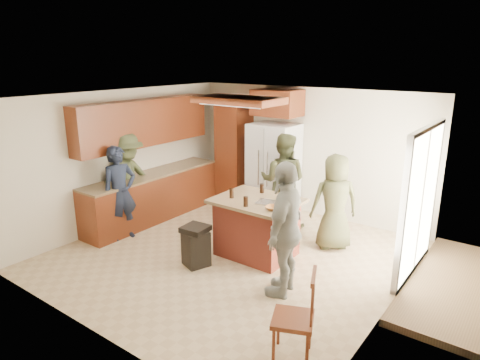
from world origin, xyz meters
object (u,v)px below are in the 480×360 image
Objects in this scene: person_counter at (128,181)px; trash_bin at (196,245)px; person_behind_left at (283,181)px; person_behind_right at (335,202)px; person_front_left at (120,193)px; spindle_chair at (295,319)px; kitchen_island at (257,227)px; person_side_right at (285,229)px; refrigerator at (273,169)px.

person_counter is 2.14m from trash_bin.
person_behind_left is 1.18m from person_behind_right.
person_front_left is 2.88m from person_behind_left.
trash_bin is at bearing 157.00° from spindle_chair.
person_behind_right is 2.52× the size of trash_bin.
kitchen_island is at bearing 57.70° from trash_bin.
person_side_right reaches higher than refrigerator.
person_behind_right is at bearing 52.33° from trash_bin.
person_front_left is 0.90× the size of person_side_right.
person_behind_left is 0.98× the size of refrigerator.
person_counter reaches higher than person_behind_right.
person_behind_right is 1.59× the size of spindle_chair.
person_behind_right is 3.69m from person_counter.
person_side_right is 1.42× the size of kitchen_island.
spindle_chair is at bearing 23.26° from person_side_right.
person_behind_left reaches higher than trash_bin.
refrigerator reaches higher than person_behind_left.
person_behind_left is at bearing 102.57° from kitchen_island.
person_front_left is at bearing 29.46° from person_behind_left.
person_counter is at bearing 168.29° from trash_bin.
person_front_left is 0.51m from person_counter.
person_counter is (-2.27, -1.68, 0.01)m from person_behind_left.
refrigerator reaches higher than person_counter.
refrigerator is 4.45m from spindle_chair.
person_behind_right is at bearing 148.83° from person_behind_left.
person_behind_left is 1.77× the size of spindle_chair.
person_behind_left is 1.37× the size of kitchen_island.
person_side_right is 3.50m from person_counter.
person_counter is at bearing -107.13° from person_side_right.
spindle_chair is at bearing -97.65° from person_counter.
person_front_left reaches higher than spindle_chair.
person_side_right is at bearing -84.81° from person_counter.
person_behind_left reaches higher than spindle_chair.
person_counter reaches higher than kitchen_island.
trash_bin is at bearing -122.30° from kitchen_island.
person_side_right is 1.59m from trash_bin.
person_counter reaches higher than person_front_left.
kitchen_island is 1.29× the size of spindle_chair.
trash_bin is (0.32, -2.69, -0.58)m from refrigerator.
person_counter is 2.83m from refrigerator.
person_counter reaches higher than trash_bin.
person_counter is at bearing 48.75° from person_front_left.
kitchen_island is (2.55, 0.42, -0.41)m from person_counter.
person_front_left is at bearing -159.60° from kitchen_island.
person_side_right reaches higher than person_counter.
person_counter reaches higher than spindle_chair.
person_counter is 1.79× the size of spindle_chair.
person_front_left is 1.64× the size of spindle_chair.
refrigerator reaches higher than person_behind_right.
trash_bin is (-0.25, -2.10, -0.56)m from person_behind_left.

